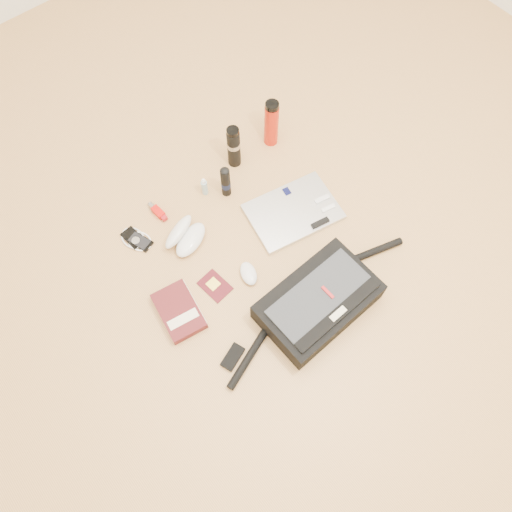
% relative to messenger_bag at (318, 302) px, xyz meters
% --- Properties ---
extents(ground, '(4.00, 4.00, 0.00)m').
position_rel_messenger_bag_xyz_m(ground, '(-0.05, 0.27, -0.06)').
color(ground, tan).
rests_on(ground, ground).
extents(messenger_bag, '(0.94, 0.29, 0.13)m').
position_rel_messenger_bag_xyz_m(messenger_bag, '(0.00, 0.00, 0.00)').
color(messenger_bag, black).
rests_on(messenger_bag, ground).
extents(laptop, '(0.42, 0.33, 0.04)m').
position_rel_messenger_bag_xyz_m(laptop, '(0.22, 0.38, -0.05)').
color(laptop, silver).
rests_on(laptop, ground).
extents(book, '(0.18, 0.24, 0.04)m').
position_rel_messenger_bag_xyz_m(book, '(-0.43, 0.33, -0.04)').
color(book, '#4D1417').
rests_on(book, ground).
extents(passport, '(0.10, 0.13, 0.01)m').
position_rel_messenger_bag_xyz_m(passport, '(-0.26, 0.33, -0.06)').
color(passport, '#480C13').
rests_on(passport, ground).
extents(mouse, '(0.10, 0.12, 0.03)m').
position_rel_messenger_bag_xyz_m(mouse, '(-0.12, 0.28, -0.04)').
color(mouse, silver).
rests_on(mouse, ground).
extents(sunglasses_case, '(0.22, 0.20, 0.10)m').
position_rel_messenger_bag_xyz_m(sunglasses_case, '(-0.22, 0.58, -0.02)').
color(sunglasses_case, silver).
rests_on(sunglasses_case, ground).
extents(ipod, '(0.10, 0.11, 0.01)m').
position_rel_messenger_bag_xyz_m(ipod, '(-0.39, 0.72, -0.05)').
color(ipod, black).
rests_on(ipod, ground).
extents(phone, '(0.11, 0.12, 0.01)m').
position_rel_messenger_bag_xyz_m(phone, '(-0.38, 0.69, -0.05)').
color(phone, black).
rests_on(phone, ground).
extents(inhaler, '(0.04, 0.11, 0.03)m').
position_rel_messenger_bag_xyz_m(inhaler, '(-0.24, 0.76, -0.04)').
color(inhaler, red).
rests_on(inhaler, ground).
extents(spray_bottle, '(0.03, 0.03, 0.10)m').
position_rel_messenger_bag_xyz_m(spray_bottle, '(-0.01, 0.71, -0.01)').
color(spray_bottle, '#92B8C6').
rests_on(spray_bottle, ground).
extents(aerosol_can, '(0.04, 0.04, 0.18)m').
position_rel_messenger_bag_xyz_m(aerosol_can, '(0.06, 0.65, 0.03)').
color(aerosol_can, black).
rests_on(aerosol_can, ground).
extents(thermos_black, '(0.07, 0.07, 0.23)m').
position_rel_messenger_bag_xyz_m(thermos_black, '(0.19, 0.76, 0.05)').
color(thermos_black, black).
rests_on(thermos_black, ground).
extents(thermos_red, '(0.07, 0.07, 0.25)m').
position_rel_messenger_bag_xyz_m(thermos_red, '(0.39, 0.75, 0.06)').
color(thermos_red, red).
rests_on(thermos_red, ground).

